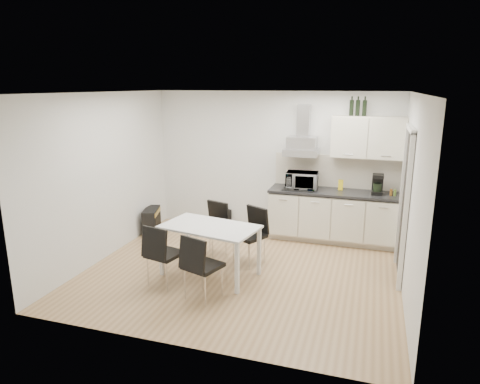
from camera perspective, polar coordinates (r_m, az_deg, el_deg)
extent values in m
plane|color=tan|center=(6.49, 0.20, -10.50)|extent=(4.50, 4.50, 0.00)
cube|color=silver|center=(7.96, 4.49, 3.91)|extent=(4.50, 0.10, 2.60)
cube|color=silver|center=(4.27, -7.79, -5.19)|extent=(4.50, 0.10, 2.60)
cube|color=silver|center=(7.05, -17.54, 1.97)|extent=(0.10, 4.00, 2.60)
cube|color=silver|center=(5.83, 21.84, -0.85)|extent=(0.10, 4.00, 2.60)
plane|color=white|center=(5.90, 0.23, 13.11)|extent=(4.50, 4.50, 0.00)
cube|color=white|center=(6.42, 20.96, -1.77)|extent=(0.08, 1.04, 2.10)
cube|color=beige|center=(7.86, 12.12, -5.94)|extent=(2.16, 0.52, 0.10)
cube|color=beige|center=(7.69, 12.25, -3.03)|extent=(2.20, 0.60, 0.76)
cube|color=black|center=(7.57, 12.41, -0.01)|extent=(2.22, 0.64, 0.04)
cube|color=beige|center=(7.79, 12.73, 2.71)|extent=(2.20, 0.02, 0.58)
cube|color=beige|center=(7.51, 16.71, 7.00)|extent=(1.20, 0.35, 0.70)
cube|color=silver|center=(7.59, 8.24, 5.98)|extent=(0.60, 0.46, 0.30)
cube|color=silver|center=(7.65, 8.49, 9.43)|extent=(0.22, 0.20, 0.55)
imported|color=silver|center=(7.58, 8.27, 1.77)|extent=(0.56, 0.33, 0.37)
cube|color=yellow|center=(7.64, 13.27, 0.93)|extent=(0.08, 0.04, 0.18)
cylinder|color=brown|center=(7.50, 19.49, -0.04)|extent=(0.04, 0.04, 0.11)
cylinder|color=#4C6626|center=(7.50, 19.95, -0.08)|extent=(0.04, 0.04, 0.11)
cylinder|color=black|center=(7.48, 14.65, 11.03)|extent=(0.07, 0.07, 0.32)
cylinder|color=black|center=(7.48, 15.43, 10.98)|extent=(0.07, 0.07, 0.32)
cylinder|color=black|center=(7.47, 16.29, 10.92)|extent=(0.07, 0.07, 0.32)
cube|color=white|center=(6.13, -4.06, -4.66)|extent=(1.46, 1.00, 0.03)
cube|color=white|center=(6.34, -10.45, -7.82)|extent=(0.06, 0.06, 0.72)
cube|color=white|center=(5.70, -0.39, -10.15)|extent=(0.06, 0.06, 0.72)
cube|color=white|center=(6.84, -6.97, -6.03)|extent=(0.06, 0.06, 0.72)
cube|color=white|center=(6.25, 2.55, -7.92)|extent=(0.06, 0.06, 0.72)
cube|color=black|center=(8.17, -11.72, -3.79)|extent=(0.39, 0.61, 0.47)
cube|color=gold|center=(8.06, -11.01, -2.73)|extent=(0.16, 0.49, 0.08)
cube|color=black|center=(8.39, -2.03, -3.50)|extent=(0.24, 0.22, 0.33)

